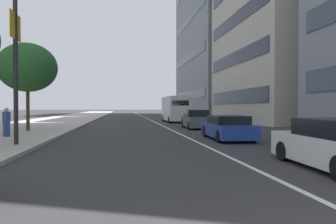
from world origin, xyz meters
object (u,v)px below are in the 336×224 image
object	(u,v)px
car_mid_block_traffic	(227,128)
car_following_behind	(196,120)
delivery_van_ahead	(175,109)
street_tree_far_plaza	(28,68)
street_lamp_with_banners	(22,16)
pedestrian_on_plaza	(6,122)

from	to	relation	value
car_mid_block_traffic	car_following_behind	world-z (taller)	car_following_behind
car_mid_block_traffic	delivery_van_ahead	size ratio (longest dim) A/B	0.78
street_tree_far_plaza	street_lamp_with_banners	bearing A→B (deg)	-165.06
delivery_van_ahead	pedestrian_on_plaza	distance (m)	20.70
street_tree_far_plaza	pedestrian_on_plaza	world-z (taller)	street_tree_far_plaza
street_lamp_with_banners	pedestrian_on_plaza	distance (m)	6.17
street_lamp_with_banners	pedestrian_on_plaza	xyz separation A→B (m)	(3.59, 1.92, -4.64)
street_lamp_with_banners	street_tree_far_plaza	distance (m)	8.17
car_mid_block_traffic	street_lamp_with_banners	size ratio (longest dim) A/B	0.49
car_mid_block_traffic	street_tree_far_plaza	xyz separation A→B (m)	(5.87, 11.77, 3.73)
delivery_van_ahead	street_tree_far_plaza	world-z (taller)	street_tree_far_plaza
car_following_behind	delivery_van_ahead	xyz separation A→B (m)	(10.21, -0.04, 0.85)
car_following_behind	pedestrian_on_plaza	bearing A→B (deg)	120.55
street_lamp_with_banners	street_tree_far_plaza	size ratio (longest dim) A/B	1.58
street_lamp_with_banners	pedestrian_on_plaza	world-z (taller)	street_lamp_with_banners
car_mid_block_traffic	car_following_behind	size ratio (longest dim) A/B	1.08
car_mid_block_traffic	pedestrian_on_plaza	bearing A→B (deg)	84.37
street_lamp_with_banners	delivery_van_ahead	bearing A→B (deg)	-26.17
car_mid_block_traffic	pedestrian_on_plaza	size ratio (longest dim) A/B	2.94
delivery_van_ahead	street_lamp_with_banners	world-z (taller)	street_lamp_with_banners
car_following_behind	pedestrian_on_plaza	size ratio (longest dim) A/B	2.72
delivery_van_ahead	pedestrian_on_plaza	size ratio (longest dim) A/B	3.76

